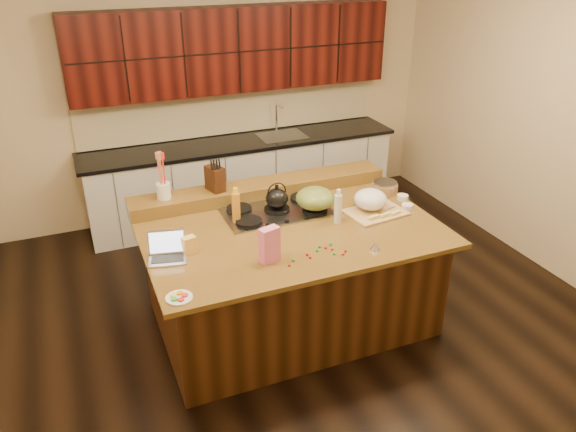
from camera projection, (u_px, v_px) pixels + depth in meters
name	position (u px, v px, depth m)	size (l,w,h in m)	color
room	(290.00, 179.00, 4.41)	(5.52, 5.02, 2.72)	black
island	(290.00, 274.00, 4.81)	(2.40, 1.60, 0.92)	black
back_ledge	(261.00, 189.00, 5.16)	(2.40, 0.30, 0.12)	black
cooktop	(277.00, 211.00, 4.85)	(0.92, 0.52, 0.05)	gray
back_counter	(240.00, 136.00, 6.52)	(3.70, 0.66, 2.40)	silver
kettle	(277.00, 198.00, 4.79)	(0.19, 0.19, 0.17)	black
green_bowl	(315.00, 198.00, 4.79)	(0.33, 0.33, 0.18)	olive
laptop	(167.00, 251.00, 4.15)	(0.32, 0.28, 0.19)	#B7B7BC
oil_bottle	(236.00, 208.00, 4.61)	(0.07, 0.07, 0.27)	#C47D22
vinegar_bottle	(338.00, 209.00, 4.63)	(0.06, 0.06, 0.25)	silver
wooden_tray	(372.00, 202.00, 4.83)	(0.53, 0.42, 0.20)	tan
ramekin_a	(407.00, 207.00, 4.90)	(0.10, 0.10, 0.04)	white
ramekin_b	(367.00, 195.00, 5.12)	(0.10, 0.10, 0.04)	white
ramekin_c	(403.00, 197.00, 5.08)	(0.10, 0.10, 0.04)	white
strainer_bowl	(385.00, 188.00, 5.21)	(0.24, 0.24, 0.09)	#996B3F
kitchen_timer	(375.00, 246.00, 4.25)	(0.08, 0.08, 0.07)	silver
pink_bag	(269.00, 245.00, 4.07)	(0.15, 0.08, 0.27)	pink
candy_plate	(179.00, 298.00, 3.69)	(0.18, 0.18, 0.01)	white
package_box	(189.00, 245.00, 4.20)	(0.10, 0.07, 0.14)	#F2BE55
utensil_crock	(164.00, 191.00, 4.80)	(0.12, 0.12, 0.14)	white
knife_block	(215.00, 179.00, 4.94)	(0.11, 0.18, 0.22)	black
gumdrop_0	(326.00, 248.00, 4.28)	(0.02, 0.02, 0.02)	red
gumdrop_1	(334.00, 254.00, 4.20)	(0.02, 0.02, 0.02)	#198C26
gumdrop_2	(307.00, 254.00, 4.19)	(0.02, 0.02, 0.02)	red
gumdrop_3	(293.00, 260.00, 4.12)	(0.02, 0.02, 0.02)	#198C26
gumdrop_4	(343.00, 254.00, 4.20)	(0.02, 0.02, 0.02)	red
gumdrop_5	(331.00, 244.00, 4.33)	(0.02, 0.02, 0.02)	#198C26
gumdrop_6	(310.00, 257.00, 4.15)	(0.02, 0.02, 0.02)	red
gumdrop_7	(331.00, 243.00, 4.35)	(0.02, 0.02, 0.02)	#198C26
gumdrop_8	(289.00, 265.00, 4.06)	(0.02, 0.02, 0.02)	red
gumdrop_9	(320.00, 247.00, 4.30)	(0.02, 0.02, 0.02)	#198C26
gumdrop_10	(345.00, 251.00, 4.24)	(0.02, 0.02, 0.02)	red
gumdrop_11	(317.00, 250.00, 4.24)	(0.02, 0.02, 0.02)	#198C26
gumdrop_12	(332.00, 249.00, 4.26)	(0.02, 0.02, 0.02)	red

